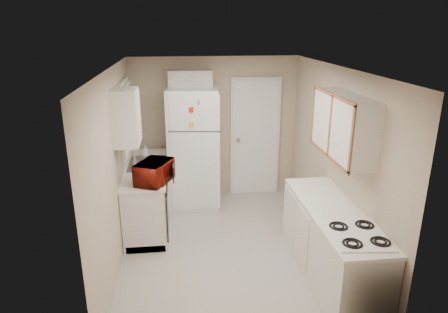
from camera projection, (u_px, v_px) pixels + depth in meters
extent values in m
plane|color=beige|center=(228.00, 248.00, 5.41)|extent=(3.80, 3.80, 0.00)
plane|color=white|center=(229.00, 68.00, 4.65)|extent=(3.80, 3.80, 0.00)
plane|color=#C1AD96|center=(115.00, 170.00, 4.88)|extent=(3.80, 3.80, 0.00)
plane|color=#C1AD96|center=(335.00, 161.00, 5.18)|extent=(3.80, 3.80, 0.00)
plane|color=#C1AD96|center=(215.00, 128.00, 6.82)|extent=(2.80, 2.80, 0.00)
plane|color=#C1AD96|center=(258.00, 243.00, 3.24)|extent=(2.80, 2.80, 0.00)
cube|color=silver|center=(148.00, 195.00, 6.00)|extent=(0.60, 1.80, 0.90)
cube|color=black|center=(167.00, 209.00, 5.45)|extent=(0.03, 0.58, 0.72)
cube|color=gray|center=(147.00, 166.00, 6.01)|extent=(0.54, 0.74, 0.16)
imported|color=maroon|center=(154.00, 172.00, 5.22)|extent=(0.60, 0.48, 0.35)
imported|color=white|center=(145.00, 149.00, 6.33)|extent=(0.08, 0.08, 0.17)
cube|color=silver|center=(126.00, 118.00, 5.75)|extent=(0.10, 0.98, 1.08)
cube|color=silver|center=(126.00, 117.00, 4.91)|extent=(0.30, 0.45, 0.70)
cube|color=white|center=(194.00, 147.00, 6.55)|extent=(0.88, 0.86, 1.95)
cube|color=silver|center=(190.00, 83.00, 6.38)|extent=(0.70, 0.30, 0.40)
cube|color=white|center=(255.00, 138.00, 6.92)|extent=(0.86, 0.06, 2.08)
cube|color=silver|center=(331.00, 245.00, 4.63)|extent=(0.60, 2.00, 0.90)
cube|color=white|center=(353.00, 279.00, 4.11)|extent=(0.59, 0.70, 0.79)
cube|color=silver|center=(344.00, 126.00, 4.51)|extent=(0.30, 1.20, 0.70)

